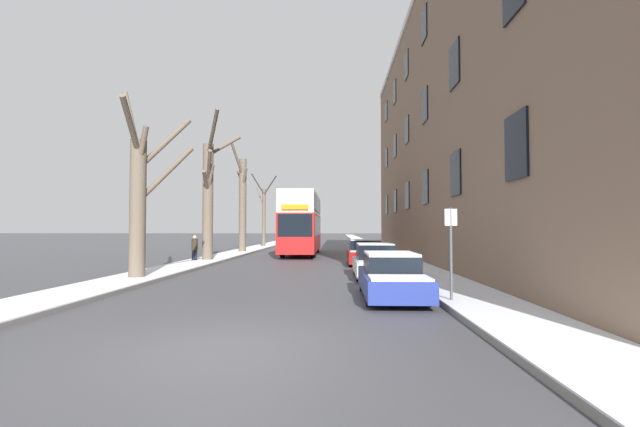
{
  "coord_description": "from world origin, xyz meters",
  "views": [
    {
      "loc": [
        1.98,
        -7.21,
        2.03
      ],
      "look_at": [
        0.99,
        19.95,
        2.97
      ],
      "focal_mm": 24.0,
      "sensor_mm": 36.0,
      "label": 1
    }
  ],
  "objects_px": {
    "parked_car_2": "(365,253)",
    "pedestrian_left_sidewalk": "(195,248)",
    "bare_tree_left_3": "(264,214)",
    "double_decker_bus": "(302,221)",
    "bare_tree_left_1": "(209,195)",
    "oncoming_van": "(298,234)",
    "parked_car_1": "(375,262)",
    "parked_car_0": "(391,277)",
    "bare_tree_left_0": "(140,193)",
    "street_sign_post": "(451,249)",
    "bare_tree_left_2": "(242,203)"
  },
  "relations": [
    {
      "from": "parked_car_1",
      "to": "bare_tree_left_2",
      "type": "bearing_deg",
      "value": 118.65
    },
    {
      "from": "parked_car_0",
      "to": "oncoming_van",
      "type": "distance_m",
      "value": 42.39
    },
    {
      "from": "double_decker_bus",
      "to": "parked_car_1",
      "type": "height_order",
      "value": "double_decker_bus"
    },
    {
      "from": "bare_tree_left_1",
      "to": "bare_tree_left_0",
      "type": "bearing_deg",
      "value": -90.24
    },
    {
      "from": "oncoming_van",
      "to": "pedestrian_left_sidewalk",
      "type": "distance_m",
      "value": 29.99
    },
    {
      "from": "bare_tree_left_1",
      "to": "bare_tree_left_3",
      "type": "height_order",
      "value": "bare_tree_left_1"
    },
    {
      "from": "street_sign_post",
      "to": "parked_car_0",
      "type": "bearing_deg",
      "value": 137.53
    },
    {
      "from": "bare_tree_left_1",
      "to": "parked_car_1",
      "type": "relative_size",
      "value": 2.07
    },
    {
      "from": "double_decker_bus",
      "to": "parked_car_0",
      "type": "bearing_deg",
      "value": -78.25
    },
    {
      "from": "parked_car_2",
      "to": "pedestrian_left_sidewalk",
      "type": "distance_m",
      "value": 9.9
    },
    {
      "from": "bare_tree_left_1",
      "to": "pedestrian_left_sidewalk",
      "type": "bearing_deg",
      "value": -143.26
    },
    {
      "from": "parked_car_2",
      "to": "street_sign_post",
      "type": "distance_m",
      "value": 12.68
    },
    {
      "from": "oncoming_van",
      "to": "street_sign_post",
      "type": "bearing_deg",
      "value": -79.78
    },
    {
      "from": "parked_car_1",
      "to": "street_sign_post",
      "type": "height_order",
      "value": "street_sign_post"
    },
    {
      "from": "bare_tree_left_3",
      "to": "oncoming_van",
      "type": "height_order",
      "value": "bare_tree_left_3"
    },
    {
      "from": "bare_tree_left_2",
      "to": "oncoming_van",
      "type": "bearing_deg",
      "value": 81.77
    },
    {
      "from": "parked_car_0",
      "to": "parked_car_2",
      "type": "xyz_separation_m",
      "value": [
        0.0,
        11.3,
        0.04
      ]
    },
    {
      "from": "oncoming_van",
      "to": "bare_tree_left_3",
      "type": "bearing_deg",
      "value": -105.25
    },
    {
      "from": "bare_tree_left_3",
      "to": "parked_car_1",
      "type": "relative_size",
      "value": 1.8
    },
    {
      "from": "bare_tree_left_3",
      "to": "oncoming_van",
      "type": "bearing_deg",
      "value": 74.75
    },
    {
      "from": "bare_tree_left_0",
      "to": "street_sign_post",
      "type": "xyz_separation_m",
      "value": [
        10.64,
        -5.04,
        -1.92
      ]
    },
    {
      "from": "bare_tree_left_1",
      "to": "double_decker_bus",
      "type": "relative_size",
      "value": 0.75
    },
    {
      "from": "parked_car_2",
      "to": "oncoming_van",
      "type": "relative_size",
      "value": 0.78
    },
    {
      "from": "bare_tree_left_0",
      "to": "parked_car_1",
      "type": "xyz_separation_m",
      "value": [
        9.24,
        1.38,
        -2.75
      ]
    },
    {
      "from": "bare_tree_left_3",
      "to": "double_decker_bus",
      "type": "relative_size",
      "value": 0.65
    },
    {
      "from": "parked_car_1",
      "to": "parked_car_2",
      "type": "xyz_separation_m",
      "value": [
        0.0,
        6.16,
        0.01
      ]
    },
    {
      "from": "bare_tree_left_1",
      "to": "oncoming_van",
      "type": "height_order",
      "value": "bare_tree_left_1"
    },
    {
      "from": "bare_tree_left_1",
      "to": "bare_tree_left_2",
      "type": "distance_m",
      "value": 9.47
    },
    {
      "from": "bare_tree_left_3",
      "to": "street_sign_post",
      "type": "relative_size",
      "value": 2.92
    },
    {
      "from": "parked_car_1",
      "to": "bare_tree_left_1",
      "type": "bearing_deg",
      "value": 140.95
    },
    {
      "from": "double_decker_bus",
      "to": "oncoming_van",
      "type": "distance_m",
      "value": 21.77
    },
    {
      "from": "parked_car_1",
      "to": "double_decker_bus",
      "type": "bearing_deg",
      "value": 105.57
    },
    {
      "from": "double_decker_bus",
      "to": "parked_car_1",
      "type": "distance_m",
      "value": 15.84
    },
    {
      "from": "bare_tree_left_0",
      "to": "bare_tree_left_2",
      "type": "distance_m",
      "value": 18.34
    },
    {
      "from": "bare_tree_left_2",
      "to": "parked_car_2",
      "type": "relative_size",
      "value": 2.15
    },
    {
      "from": "bare_tree_left_3",
      "to": "bare_tree_left_2",
      "type": "bearing_deg",
      "value": -90.68
    },
    {
      "from": "bare_tree_left_2",
      "to": "parked_car_1",
      "type": "distance_m",
      "value": 19.62
    },
    {
      "from": "double_decker_bus",
      "to": "street_sign_post",
      "type": "height_order",
      "value": "double_decker_bus"
    },
    {
      "from": "bare_tree_left_2",
      "to": "street_sign_post",
      "type": "relative_size",
      "value": 3.42
    },
    {
      "from": "parked_car_2",
      "to": "bare_tree_left_1",
      "type": "bearing_deg",
      "value": 171.91
    },
    {
      "from": "double_decker_bus",
      "to": "parked_car_0",
      "type": "distance_m",
      "value": 20.81
    },
    {
      "from": "bare_tree_left_1",
      "to": "bare_tree_left_2",
      "type": "bearing_deg",
      "value": 90.31
    },
    {
      "from": "bare_tree_left_1",
      "to": "oncoming_van",
      "type": "distance_m",
      "value": 29.56
    },
    {
      "from": "double_decker_bus",
      "to": "parked_car_2",
      "type": "height_order",
      "value": "double_decker_bus"
    },
    {
      "from": "bare_tree_left_1",
      "to": "double_decker_bus",
      "type": "height_order",
      "value": "bare_tree_left_1"
    },
    {
      "from": "parked_car_1",
      "to": "bare_tree_left_3",
      "type": "bearing_deg",
      "value": 108.92
    },
    {
      "from": "parked_car_0",
      "to": "street_sign_post",
      "type": "height_order",
      "value": "street_sign_post"
    },
    {
      "from": "bare_tree_left_2",
      "to": "street_sign_post",
      "type": "height_order",
      "value": "bare_tree_left_2"
    },
    {
      "from": "parked_car_1",
      "to": "pedestrian_left_sidewalk",
      "type": "height_order",
      "value": "pedestrian_left_sidewalk"
    },
    {
      "from": "bare_tree_left_3",
      "to": "double_decker_bus",
      "type": "xyz_separation_m",
      "value": [
        4.92,
        -11.52,
        -0.97
      ]
    }
  ]
}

